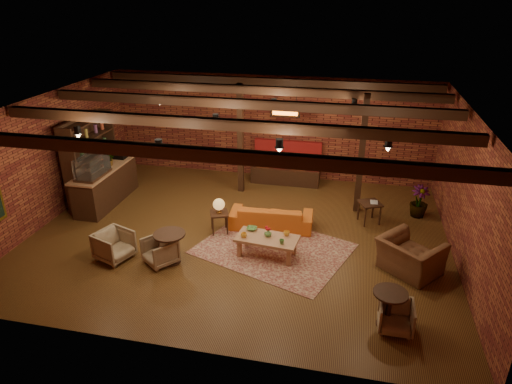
% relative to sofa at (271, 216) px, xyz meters
% --- Properties ---
extents(floor, '(10.00, 10.00, 0.00)m').
position_rel_sofa_xyz_m(floor, '(-0.70, -0.54, -0.30)').
color(floor, '#381C0E').
rests_on(floor, ground).
extents(ceiling, '(10.00, 8.00, 0.02)m').
position_rel_sofa_xyz_m(ceiling, '(-0.70, -0.54, 2.90)').
color(ceiling, black).
rests_on(ceiling, wall_back).
extents(wall_back, '(10.00, 0.02, 3.20)m').
position_rel_sofa_xyz_m(wall_back, '(-0.70, 3.46, 1.30)').
color(wall_back, maroon).
rests_on(wall_back, ground).
extents(wall_front, '(10.00, 0.02, 3.20)m').
position_rel_sofa_xyz_m(wall_front, '(-0.70, -4.54, 1.30)').
color(wall_front, maroon).
rests_on(wall_front, ground).
extents(wall_left, '(0.02, 8.00, 3.20)m').
position_rel_sofa_xyz_m(wall_left, '(-5.70, -0.54, 1.30)').
color(wall_left, maroon).
rests_on(wall_left, ground).
extents(wall_right, '(0.02, 8.00, 3.20)m').
position_rel_sofa_xyz_m(wall_right, '(4.30, -0.54, 1.30)').
color(wall_right, maroon).
rests_on(wall_right, ground).
extents(ceiling_beams, '(9.80, 6.40, 0.22)m').
position_rel_sofa_xyz_m(ceiling_beams, '(-0.70, -0.54, 2.78)').
color(ceiling_beams, black).
rests_on(ceiling_beams, ceiling).
extents(ceiling_pipe, '(9.60, 0.12, 0.12)m').
position_rel_sofa_xyz_m(ceiling_pipe, '(-0.70, 1.06, 2.55)').
color(ceiling_pipe, black).
rests_on(ceiling_pipe, ceiling).
extents(post_left, '(0.16, 0.16, 3.20)m').
position_rel_sofa_xyz_m(post_left, '(-1.30, 2.06, 1.30)').
color(post_left, black).
rests_on(post_left, ground).
extents(post_right, '(0.16, 0.16, 3.20)m').
position_rel_sofa_xyz_m(post_right, '(2.10, 1.46, 1.30)').
color(post_right, black).
rests_on(post_right, ground).
extents(service_counter, '(0.80, 2.50, 1.60)m').
position_rel_sofa_xyz_m(service_counter, '(-4.80, 0.46, 0.50)').
color(service_counter, black).
rests_on(service_counter, ground).
extents(plant_counter, '(0.35, 0.39, 0.30)m').
position_rel_sofa_xyz_m(plant_counter, '(-4.70, 0.66, 0.92)').
color(plant_counter, '#337F33').
rests_on(plant_counter, service_counter).
extents(shelving_hutch, '(0.52, 2.00, 2.40)m').
position_rel_sofa_xyz_m(shelving_hutch, '(-5.20, 0.56, 0.90)').
color(shelving_hutch, black).
rests_on(shelving_hutch, ground).
extents(banquette, '(2.10, 0.70, 1.00)m').
position_rel_sofa_xyz_m(banquette, '(-0.10, 3.01, 0.20)').
color(banquette, maroon).
rests_on(banquette, ground).
extents(service_sign, '(0.86, 0.06, 0.30)m').
position_rel_sofa_xyz_m(service_sign, '(-0.10, 2.56, 2.05)').
color(service_sign, orange).
rests_on(service_sign, ceiling).
extents(ceiling_spotlights, '(6.40, 4.40, 0.28)m').
position_rel_sofa_xyz_m(ceiling_spotlights, '(-0.70, -0.54, 2.56)').
color(ceiling_spotlights, black).
rests_on(ceiling_spotlights, ceiling).
extents(rug, '(3.91, 3.45, 0.01)m').
position_rel_sofa_xyz_m(rug, '(0.25, -1.04, -0.30)').
color(rug, maroon).
rests_on(rug, floor).
extents(sofa, '(2.12, 0.93, 0.61)m').
position_rel_sofa_xyz_m(sofa, '(0.00, 0.00, 0.00)').
color(sofa, '#CD5F1C').
rests_on(sofa, floor).
extents(coffee_table, '(1.45, 0.84, 0.73)m').
position_rel_sofa_xyz_m(coffee_table, '(0.14, -1.34, 0.12)').
color(coffee_table, '#A0694A').
rests_on(coffee_table, floor).
extents(side_table_lamp, '(0.56, 0.56, 0.91)m').
position_rel_sofa_xyz_m(side_table_lamp, '(-1.21, -0.52, 0.39)').
color(side_table_lamp, black).
rests_on(side_table_lamp, floor).
extents(round_table_left, '(0.69, 0.69, 0.72)m').
position_rel_sofa_xyz_m(round_table_left, '(-1.87, -2.06, 0.19)').
color(round_table_left, black).
rests_on(round_table_left, floor).
extents(armchair_a, '(0.87, 0.90, 0.73)m').
position_rel_sofa_xyz_m(armchair_a, '(-3.16, -2.19, 0.06)').
color(armchair_a, '#BDAC92').
rests_on(armchair_a, floor).
extents(armchair_b, '(0.87, 0.87, 0.66)m').
position_rel_sofa_xyz_m(armchair_b, '(-2.09, -2.14, 0.03)').
color(armchair_b, '#BDAC92').
rests_on(armchair_b, floor).
extents(armchair_right, '(1.40, 1.35, 1.03)m').
position_rel_sofa_xyz_m(armchair_right, '(3.24, -1.33, 0.21)').
color(armchair_right, brown).
rests_on(armchair_right, floor).
extents(side_table_book, '(0.68, 0.68, 0.59)m').
position_rel_sofa_xyz_m(side_table_book, '(2.42, 0.80, 0.22)').
color(side_table_book, black).
rests_on(side_table_book, floor).
extents(round_table_right, '(0.61, 0.61, 0.72)m').
position_rel_sofa_xyz_m(round_table_right, '(2.72, -3.19, 0.18)').
color(round_table_right, black).
rests_on(round_table_right, floor).
extents(armchair_far, '(0.60, 0.56, 0.61)m').
position_rel_sofa_xyz_m(armchair_far, '(2.85, -3.27, 0.00)').
color(armchair_far, '#BDAC92').
rests_on(armchair_far, floor).
extents(plant_tall, '(1.81, 1.81, 2.57)m').
position_rel_sofa_xyz_m(plant_tall, '(3.70, 1.44, 0.98)').
color(plant_tall, '#4C7F4C').
rests_on(plant_tall, floor).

